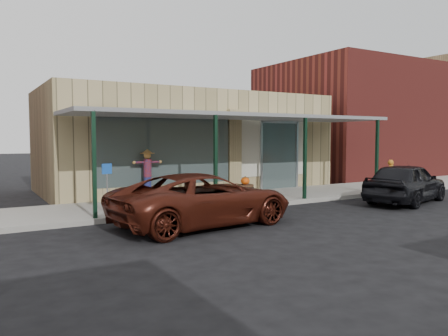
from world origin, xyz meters
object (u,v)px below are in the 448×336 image
handicap_sign (107,181)px  parked_sedan (406,183)px  barrel_scarecrow (148,183)px  barrel_pumpkin (245,189)px  car_maroon (204,199)px

handicap_sign → parked_sedan: 10.16m
barrel_scarecrow → barrel_pumpkin: bearing=-11.7°
handicap_sign → parked_sedan: handicap_sign is taller
barrel_pumpkin → handicap_sign: (-5.43, -1.12, 0.65)m
barrel_pumpkin → car_maroon: bearing=-136.2°
barrel_pumpkin → parked_sedan: size_ratio=0.16×
barrel_scarecrow → barrel_pumpkin: (3.47, -0.87, -0.33)m
barrel_scarecrow → handicap_sign: size_ratio=1.24×
handicap_sign → car_maroon: size_ratio=0.29×
parked_sedan → barrel_pumpkin: bearing=35.0°
barrel_scarecrow → handicap_sign: 2.81m
barrel_scarecrow → parked_sedan: (7.91, -4.40, -0.03)m
handicap_sign → barrel_pumpkin: bearing=2.1°
barrel_scarecrow → car_maroon: size_ratio=0.35×
parked_sedan → car_maroon: size_ratio=0.91×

